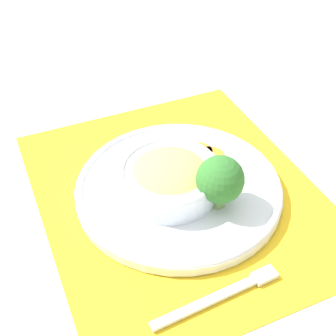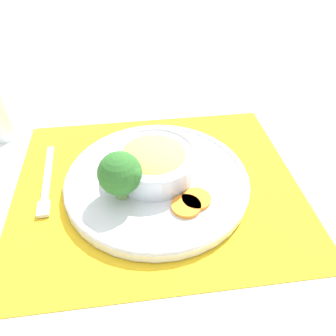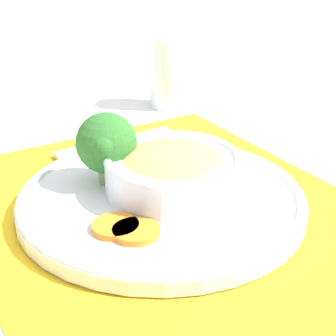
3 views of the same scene
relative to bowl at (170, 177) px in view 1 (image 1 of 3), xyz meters
The scene contains 8 objects.
ground_plane 0.05m from the bowl, 107.51° to the left, with size 4.00×4.00×0.00m, color white.
placemat 0.05m from the bowl, 107.51° to the left, with size 0.55×0.48×0.00m.
plate 0.04m from the bowl, 107.51° to the left, with size 0.32×0.32×0.02m.
bowl is the anchor object (origin of this frame).
broccoli_floret 0.08m from the bowl, 49.84° to the left, with size 0.07×0.07×0.09m.
carrot_slice_near 0.10m from the bowl, 120.99° to the left, with size 0.05×0.05×0.01m.
carrot_slice_middle 0.10m from the bowl, 134.16° to the left, with size 0.05×0.05×0.01m.
fork 0.20m from the bowl, ahead, with size 0.05×0.18×0.01m.
Camera 1 is at (0.51, -0.17, 0.52)m, focal length 50.00 mm.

